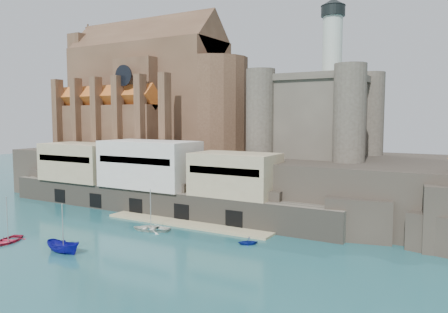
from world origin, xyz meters
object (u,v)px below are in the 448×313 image
church (153,97)px  boat_2 (64,253)px  boat_0 (8,242)px  castle_keep (318,112)px

church → boat_2: 53.41m
church → boat_0: (10.25, -44.39, -22.13)m
church → boat_0: 50.64m
boat_2 → castle_keep: bearing=-26.2°
church → castle_keep: size_ratio=1.60×
church → castle_keep: church is taller
church → boat_2: bearing=-64.5°
castle_keep → boat_0: (-29.96, -43.61, -18.31)m
castle_keep → boat_0: bearing=-124.5°
church → castle_keep: 40.39m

